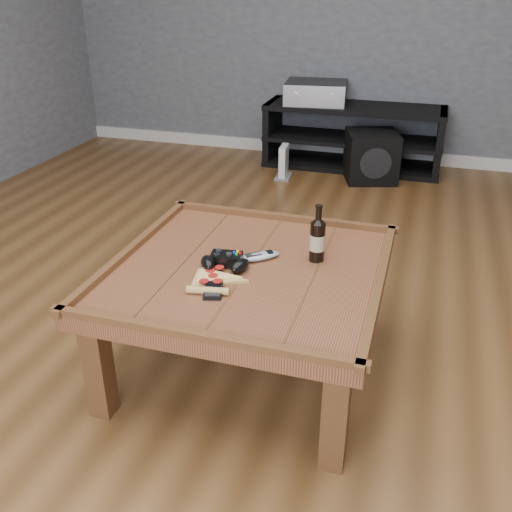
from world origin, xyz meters
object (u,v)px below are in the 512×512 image
(smartphone, at_px, (213,290))
(av_receiver, at_px, (316,92))
(remote_control, at_px, (257,256))
(media_console, at_px, (353,137))
(beer_bottle, at_px, (317,239))
(game_controller, at_px, (225,262))
(subwoofer, at_px, (371,156))
(pizza_slice, at_px, (212,280))
(game_console, at_px, (284,163))
(coffee_table, at_px, (248,281))

(smartphone, height_order, av_receiver, av_receiver)
(smartphone, height_order, remote_control, remote_control)
(media_console, height_order, beer_bottle, beer_bottle)
(game_controller, xyz_separation_m, subwoofer, (0.27, 2.50, -0.29))
(game_controller, relative_size, remote_control, 1.12)
(remote_control, relative_size, subwoofer, 0.40)
(pizza_slice, height_order, subwoofer, pizza_slice)
(beer_bottle, relative_size, subwoofer, 0.49)
(beer_bottle, height_order, game_console, beer_bottle)
(media_console, bearing_deg, remote_control, -89.74)
(media_console, height_order, game_console, media_console)
(coffee_table, xyz_separation_m, media_console, (0.00, 2.75, -0.15))
(media_console, xyz_separation_m, remote_control, (0.01, -2.68, 0.22))
(pizza_slice, relative_size, av_receiver, 0.56)
(game_controller, bearing_deg, pizza_slice, -99.62)
(media_console, distance_m, game_controller, 2.79)
(pizza_slice, distance_m, smartphone, 0.07)
(coffee_table, distance_m, remote_control, 0.10)
(beer_bottle, bearing_deg, game_controller, -152.36)
(media_console, xyz_separation_m, subwoofer, (0.19, -0.27, -0.06))
(beer_bottle, height_order, game_controller, beer_bottle)
(remote_control, bearing_deg, av_receiver, 149.78)
(game_controller, distance_m, subwoofer, 2.53)
(media_console, bearing_deg, pizza_slice, -91.76)
(beer_bottle, xyz_separation_m, remote_control, (-0.22, -0.07, -0.08))
(media_console, bearing_deg, game_console, -137.26)
(coffee_table, relative_size, game_controller, 5.01)
(game_controller, height_order, pizza_slice, game_controller)
(beer_bottle, height_order, subwoofer, beer_bottle)
(game_controller, height_order, smartphone, game_controller)
(game_controller, relative_size, game_console, 0.82)
(coffee_table, bearing_deg, pizza_slice, -121.67)
(remote_control, bearing_deg, game_controller, -80.94)
(media_console, relative_size, beer_bottle, 6.20)
(game_controller, xyz_separation_m, smartphone, (0.02, -0.18, -0.02))
(av_receiver, relative_size, subwoofer, 1.12)
(game_controller, bearing_deg, beer_bottle, 20.99)
(av_receiver, xyz_separation_m, subwoofer, (0.50, -0.27, -0.40))
(coffee_table, distance_m, smartphone, 0.23)
(media_console, height_order, smartphone, media_console)
(coffee_table, distance_m, game_controller, 0.12)
(beer_bottle, bearing_deg, game_console, 107.54)
(coffee_table, xyz_separation_m, av_receiver, (-0.32, 2.74, 0.19))
(remote_control, bearing_deg, beer_bottle, 69.34)
(game_controller, xyz_separation_m, remote_control, (0.10, 0.10, -0.01))
(media_console, distance_m, smartphone, 2.97)
(coffee_table, bearing_deg, media_console, 90.00)
(pizza_slice, relative_size, game_console, 1.15)
(media_console, distance_m, av_receiver, 0.46)
(subwoofer, relative_size, game_console, 1.83)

